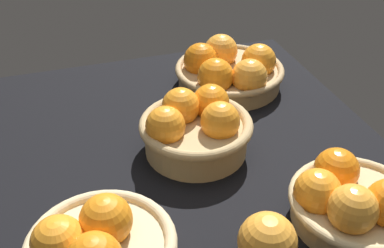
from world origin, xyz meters
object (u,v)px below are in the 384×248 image
basket_near_right (229,70)px  basket_center (194,127)px  loose_orange_front_gap (267,242)px  basket_near_left (353,202)px

basket_near_right → basket_center: bearing=143.5°
basket_center → basket_near_right: basket_center is taller
basket_near_right → loose_orange_front_gap: size_ratio=2.97×
basket_center → basket_near_right: (20.10, -14.88, -0.85)cm
basket_near_left → loose_orange_front_gap: size_ratio=2.50×
basket_center → loose_orange_front_gap: 28.14cm
basket_near_left → basket_near_right: basket_near_right is taller
basket_center → basket_near_right: 25.03cm
basket_near_left → basket_near_right: size_ratio=0.84×
basket_center → loose_orange_front_gap: bearing=-177.0°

